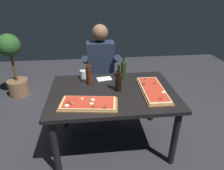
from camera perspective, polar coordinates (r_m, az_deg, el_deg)
ground_plane at (r=2.65m, az=0.12°, el=-15.90°), size 6.40×6.40×0.00m
dining_table at (r=2.26m, az=0.14°, el=-3.86°), size 1.40×0.96×0.74m
pizza_rectangular_front at (r=1.96m, az=-6.80°, el=-5.38°), size 0.60×0.35×0.05m
pizza_rectangular_left at (r=2.24m, az=11.76°, el=-1.42°), size 0.28×0.64×0.05m
wine_bottle_dark at (r=2.33m, az=-6.68°, el=3.00°), size 0.06×0.06×0.30m
oil_bottle_amber at (r=2.46m, az=3.35°, el=4.38°), size 0.07×0.07×0.29m
vinegar_bottle_green at (r=2.17m, az=1.88°, el=1.24°), size 0.07×0.07×0.31m
tumbler_near_camera at (r=2.51m, az=-8.36°, el=2.87°), size 0.07×0.07×0.11m
napkin_cutlery_set at (r=2.48m, az=-2.26°, el=1.80°), size 0.20×0.14×0.01m
diner_chair at (r=3.08m, az=-3.20°, el=1.72°), size 0.44×0.44×0.87m
seated_diner at (r=2.87m, az=-3.19°, el=5.31°), size 0.53×0.41×1.33m
potted_plant_corner at (r=3.77m, az=-26.67°, el=5.57°), size 0.37×0.37×1.10m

